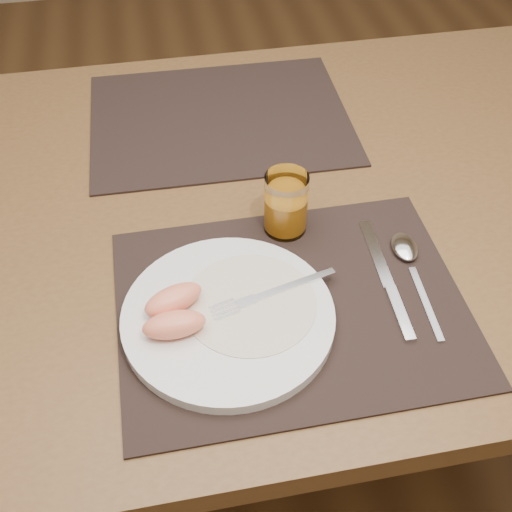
% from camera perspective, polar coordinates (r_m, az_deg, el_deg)
% --- Properties ---
extents(ground, '(5.00, 5.00, 0.00)m').
position_cam_1_polar(ground, '(1.59, 0.01, -15.74)').
color(ground, brown).
rests_on(ground, ground).
extents(table, '(1.40, 0.90, 0.75)m').
position_cam_1_polar(table, '(1.05, 0.01, 1.73)').
color(table, brown).
rests_on(table, ground).
extents(placemat_near, '(0.45, 0.35, 0.00)m').
position_cam_1_polar(placemat_near, '(0.84, 3.16, -4.41)').
color(placemat_near, black).
rests_on(placemat_near, table).
extents(placemat_far, '(0.46, 0.36, 0.00)m').
position_cam_1_polar(placemat_far, '(1.16, -3.23, 12.11)').
color(placemat_far, black).
rests_on(placemat_far, table).
extents(plate, '(0.27, 0.27, 0.02)m').
position_cam_1_polar(plate, '(0.81, -2.49, -5.43)').
color(plate, white).
rests_on(plate, placemat_near).
extents(plate_dressing, '(0.17, 0.17, 0.00)m').
position_cam_1_polar(plate_dressing, '(0.82, -0.53, -4.20)').
color(plate_dressing, white).
rests_on(plate_dressing, plate).
extents(fork, '(0.17, 0.06, 0.00)m').
position_cam_1_polar(fork, '(0.82, 0.66, -3.56)').
color(fork, silver).
rests_on(fork, plate).
extents(knife, '(0.02, 0.22, 0.01)m').
position_cam_1_polar(knife, '(0.87, 11.78, -2.68)').
color(knife, silver).
rests_on(knife, placemat_near).
extents(spoon, '(0.04, 0.19, 0.01)m').
position_cam_1_polar(spoon, '(0.91, 13.31, 0.12)').
color(spoon, silver).
rests_on(spoon, placemat_near).
extents(juice_glass, '(0.06, 0.06, 0.09)m').
position_cam_1_polar(juice_glass, '(0.91, 2.66, 4.46)').
color(juice_glass, white).
rests_on(juice_glass, placemat_near).
extents(grapefruit_wedges, '(0.09, 0.09, 0.03)m').
position_cam_1_polar(grapefruit_wedges, '(0.80, -7.33, -4.95)').
color(grapefruit_wedges, '#FF8E68').
rests_on(grapefruit_wedges, plate).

